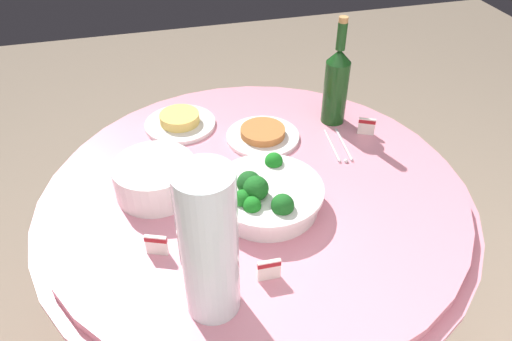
# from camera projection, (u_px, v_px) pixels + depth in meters

# --- Properties ---
(buffet_table) EXTENTS (1.16, 1.16, 0.74)m
(buffet_table) POSITION_uv_depth(u_px,v_px,m) (256.00, 275.00, 1.51)
(buffet_table) COLOR maroon
(buffet_table) RESTS_ON ground_plane
(broccoli_bowl) EXTENTS (0.28, 0.28, 0.11)m
(broccoli_bowl) POSITION_uv_depth(u_px,v_px,m) (266.00, 195.00, 1.19)
(broccoli_bowl) COLOR white
(broccoli_bowl) RESTS_ON buffet_table
(plate_stack) EXTENTS (0.21, 0.21, 0.09)m
(plate_stack) POSITION_uv_depth(u_px,v_px,m) (155.00, 178.00, 1.24)
(plate_stack) COLOR white
(plate_stack) RESTS_ON buffet_table
(wine_bottle) EXTENTS (0.07, 0.07, 0.34)m
(wine_bottle) POSITION_uv_depth(u_px,v_px,m) (336.00, 84.00, 1.46)
(wine_bottle) COLOR #154317
(wine_bottle) RESTS_ON buffet_table
(decorative_fruit_vase) EXTENTS (0.11, 0.11, 0.34)m
(decorative_fruit_vase) POSITION_uv_depth(u_px,v_px,m) (210.00, 253.00, 0.90)
(decorative_fruit_vase) COLOR silver
(decorative_fruit_vase) RESTS_ON buffet_table
(serving_tongs) EXTENTS (0.06, 0.17, 0.01)m
(serving_tongs) POSITION_uv_depth(u_px,v_px,m) (339.00, 146.00, 1.42)
(serving_tongs) COLOR silver
(serving_tongs) RESTS_ON buffet_table
(food_plate_peanuts) EXTENTS (0.22, 0.22, 0.03)m
(food_plate_peanuts) POSITION_uv_depth(u_px,v_px,m) (263.00, 135.00, 1.45)
(food_plate_peanuts) COLOR white
(food_plate_peanuts) RESTS_ON buffet_table
(food_plate_noodles) EXTENTS (0.22, 0.22, 0.04)m
(food_plate_noodles) POSITION_uv_depth(u_px,v_px,m) (180.00, 121.00, 1.51)
(food_plate_noodles) COLOR white
(food_plate_noodles) RESTS_ON buffet_table
(label_placard_front) EXTENTS (0.05, 0.01, 0.05)m
(label_placard_front) POSITION_uv_depth(u_px,v_px,m) (269.00, 269.00, 1.02)
(label_placard_front) COLOR white
(label_placard_front) RESTS_ON buffet_table
(label_placard_mid) EXTENTS (0.05, 0.03, 0.05)m
(label_placard_mid) POSITION_uv_depth(u_px,v_px,m) (156.00, 244.00, 1.08)
(label_placard_mid) COLOR white
(label_placard_mid) RESTS_ON buffet_table
(label_placard_rear) EXTENTS (0.05, 0.03, 0.05)m
(label_placard_rear) POSITION_uv_depth(u_px,v_px,m) (367.00, 126.00, 1.46)
(label_placard_rear) COLOR white
(label_placard_rear) RESTS_ON buffet_table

